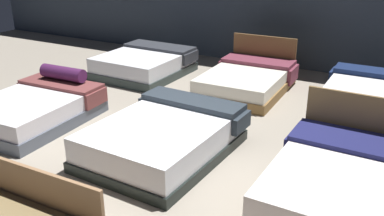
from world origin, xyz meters
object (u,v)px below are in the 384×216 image
object	(u,v)px
bed_3	(35,108)
bed_4	(164,137)
bed_6	(145,64)
bed_5	(345,185)
bed_8	(375,100)
bed_7	(247,80)

from	to	relation	value
bed_3	bed_4	distance (m)	2.42
bed_6	bed_3	bearing A→B (deg)	-90.10
bed_3	bed_5	size ratio (longest dim) A/B	0.95
bed_8	bed_3	bearing A→B (deg)	-148.00
bed_3	bed_7	xyz separation A→B (m)	(2.44, 3.09, -0.02)
bed_4	bed_8	distance (m)	3.74
bed_4	bed_6	xyz separation A→B (m)	(-2.35, 2.93, -0.01)
bed_6	bed_5	bearing A→B (deg)	-31.05
bed_7	bed_3	bearing A→B (deg)	-129.60
bed_5	bed_6	world-z (taller)	bed_5
bed_4	bed_8	bearing A→B (deg)	53.72
bed_8	bed_5	bearing A→B (deg)	-88.97
bed_5	bed_7	distance (m)	3.91
bed_5	bed_7	bearing A→B (deg)	128.82
bed_4	bed_6	size ratio (longest dim) A/B	1.13
bed_3	bed_5	distance (m)	4.82
bed_3	bed_4	xyz separation A→B (m)	(2.42, 0.07, 0.01)
bed_3	bed_5	xyz separation A→B (m)	(4.82, -0.01, 0.02)
bed_5	bed_8	world-z (taller)	bed_5
bed_4	bed_7	size ratio (longest dim) A/B	1.03
bed_6	bed_7	size ratio (longest dim) A/B	0.92
bed_3	bed_6	bearing A→B (deg)	86.19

